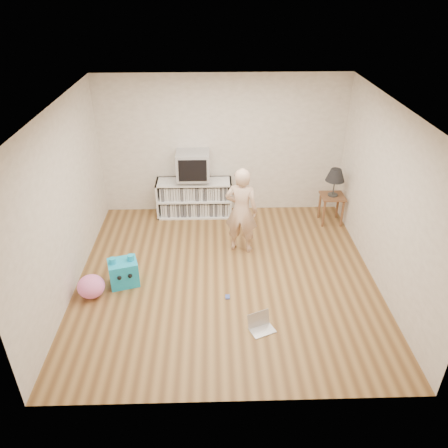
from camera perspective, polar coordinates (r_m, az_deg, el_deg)
name	(u,v)px	position (r m, az deg, el deg)	size (l,w,h in m)	color
ground	(226,277)	(6.76, 0.29, -6.90)	(4.50, 4.50, 0.00)	brown
walls	(226,202)	(6.07, 0.32, 2.95)	(4.52, 4.52, 2.60)	beige
ceiling	(227,108)	(5.60, 0.36, 14.88)	(4.50, 4.50, 0.01)	white
media_unit	(194,198)	(8.32, -3.89, 3.46)	(1.40, 0.45, 0.70)	white
dvd_deck	(194,179)	(8.14, -3.99, 5.84)	(0.45, 0.35, 0.07)	gray
crt_tv	(193,165)	(8.02, -4.06, 7.68)	(0.60, 0.53, 0.50)	#9F9FA3
side_table	(332,202)	(8.23, 13.90, 2.81)	(0.42, 0.42, 0.55)	brown
table_lamp	(335,176)	(8.01, 14.35, 6.15)	(0.34, 0.34, 0.52)	#333333
person	(241,211)	(7.03, 2.27, 1.74)	(0.54, 0.35, 1.47)	beige
laptop	(260,325)	(5.89, 4.78, -12.98)	(0.39, 0.35, 0.22)	silver
playing_cards	(228,297)	(6.37, 0.47, -9.50)	(0.07, 0.09, 0.02)	#4357B3
plush_blue	(124,272)	(6.68, -12.99, -6.16)	(0.49, 0.43, 0.48)	#12A2D6
plush_pink	(91,287)	(6.59, -16.97, -7.82)	(0.39, 0.39, 0.33)	pink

